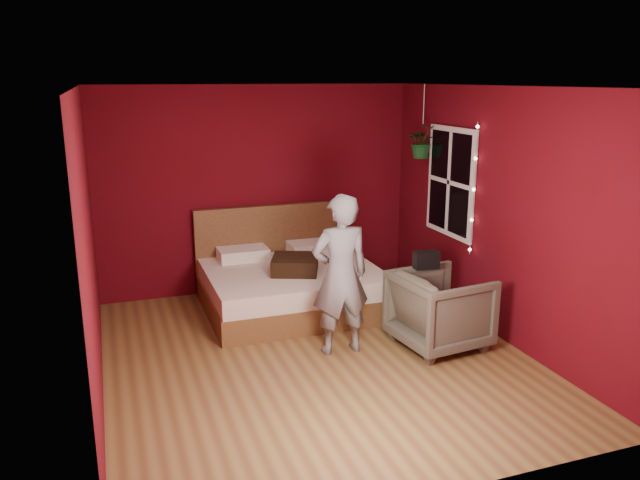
{
  "coord_description": "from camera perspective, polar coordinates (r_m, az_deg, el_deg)",
  "views": [
    {
      "loc": [
        -1.85,
        -5.36,
        2.68
      ],
      "look_at": [
        0.18,
        0.4,
        1.08
      ],
      "focal_mm": 35.0,
      "sensor_mm": 36.0,
      "label": 1
    }
  ],
  "objects": [
    {
      "name": "floor",
      "position": [
        6.27,
        -0.35,
        -10.63
      ],
      "size": [
        4.5,
        4.5,
        0.0
      ],
      "primitive_type": "plane",
      "color": "olive",
      "rests_on": "ground"
    },
    {
      "name": "fairy_lights",
      "position": [
        6.98,
        13.87,
        4.5
      ],
      "size": [
        0.04,
        0.04,
        1.45
      ],
      "color": "silver",
      "rests_on": "room_walls"
    },
    {
      "name": "bed",
      "position": [
        7.49,
        -2.8,
        -3.99
      ],
      "size": [
        2.01,
        1.71,
        1.1
      ],
      "color": "brown",
      "rests_on": "ground"
    },
    {
      "name": "window",
      "position": [
        7.43,
        11.83,
        5.21
      ],
      "size": [
        0.05,
        0.97,
        1.27
      ],
      "color": "white",
      "rests_on": "room_walls"
    },
    {
      "name": "person",
      "position": [
        6.11,
        1.87,
        -3.21
      ],
      "size": [
        0.59,
        0.39,
        1.61
      ],
      "primitive_type": "imported",
      "rotation": [
        0.0,
        0.0,
        3.13
      ],
      "color": "gray",
      "rests_on": "ground"
    },
    {
      "name": "armchair",
      "position": [
        6.48,
        10.9,
        -6.28
      ],
      "size": [
        0.95,
        0.93,
        0.78
      ],
      "primitive_type": "imported",
      "rotation": [
        0.0,
        0.0,
        1.69
      ],
      "color": "#5B5848",
      "rests_on": "ground"
    },
    {
      "name": "handbag",
      "position": [
        6.46,
        9.68,
        -1.81
      ],
      "size": [
        0.26,
        0.15,
        0.18
      ],
      "primitive_type": "cube",
      "rotation": [
        0.0,
        0.0,
        -0.11
      ],
      "color": "black",
      "rests_on": "armchair"
    },
    {
      "name": "room_walls",
      "position": [
        5.76,
        -0.38,
        4.65
      ],
      "size": [
        4.04,
        4.54,
        2.62
      ],
      "color": "#570915",
      "rests_on": "ground"
    },
    {
      "name": "throw_pillow",
      "position": [
        7.18,
        -2.3,
        -2.25
      ],
      "size": [
        0.67,
        0.67,
        0.18
      ],
      "primitive_type": "cube",
      "rotation": [
        0.0,
        0.0,
        -0.38
      ],
      "color": "black",
      "rests_on": "bed"
    },
    {
      "name": "hanging_plant",
      "position": [
        7.8,
        9.34,
        8.9
      ],
      "size": [
        0.46,
        0.43,
        0.89
      ],
      "color": "silver",
      "rests_on": "room_walls"
    }
  ]
}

